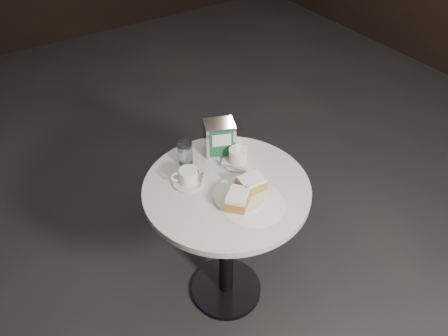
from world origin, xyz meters
TOP-DOWN VIEW (x-y plane):
  - ground at (0.00, 0.00)m, footprint 7.00×7.00m
  - cafe_table at (0.00, 0.00)m, footprint 0.70×0.70m
  - sugar_spill at (0.03, -0.14)m, footprint 0.32×0.32m
  - beignet_plate at (0.01, -0.09)m, footprint 0.28×0.28m
  - coffee_cup_left at (-0.12, 0.10)m, footprint 0.18×0.18m
  - coffee_cup_right at (0.13, 0.10)m, footprint 0.18×0.18m
  - water_glass_left at (-0.07, 0.23)m, footprint 0.08×0.08m
  - water_glass_right at (0.09, 0.25)m, footprint 0.07×0.07m
  - napkin_dispenser at (0.10, 0.21)m, footprint 0.16×0.15m

SIDE VIEW (x-z plane):
  - ground at x=0.00m, z-range 0.00..0.00m
  - cafe_table at x=0.00m, z-range 0.17..0.92m
  - sugar_spill at x=0.03m, z-range 0.74..0.75m
  - beignet_plate at x=0.01m, z-range 0.74..0.81m
  - coffee_cup_left at x=-0.12m, z-range 0.74..0.81m
  - coffee_cup_right at x=0.13m, z-range 0.74..0.81m
  - water_glass_right at x=0.09m, z-range 0.74..0.85m
  - water_glass_left at x=-0.07m, z-range 0.74..0.85m
  - napkin_dispenser at x=0.10m, z-range 0.75..0.90m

